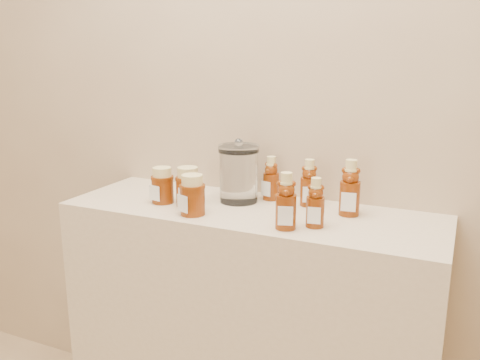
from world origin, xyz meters
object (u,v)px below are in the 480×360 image
at_px(bear_bottle_back_left, 271,175).
at_px(honey_jar_left, 162,185).
at_px(glass_canister, 239,171).
at_px(display_table, 249,337).
at_px(bear_bottle_front_left, 286,197).

bearing_deg(bear_bottle_back_left, honey_jar_left, -132.37).
distance_m(bear_bottle_back_left, glass_canister, 0.11).
distance_m(display_table, honey_jar_left, 0.59).
relative_size(bear_bottle_front_left, glass_canister, 0.89).
relative_size(bear_bottle_back_left, honey_jar_left, 1.41).
distance_m(honey_jar_left, glass_canister, 0.25).
relative_size(display_table, honey_jar_left, 10.14).
xyz_separation_m(bear_bottle_back_left, bear_bottle_front_left, (0.14, -0.26, 0.01)).
height_order(display_table, bear_bottle_front_left, bear_bottle_front_left).
height_order(bear_bottle_back_left, glass_canister, glass_canister).
distance_m(bear_bottle_front_left, glass_canister, 0.30).
height_order(bear_bottle_back_left, bear_bottle_front_left, bear_bottle_front_left).
bearing_deg(display_table, bear_bottle_front_left, -37.52).
relative_size(display_table, bear_bottle_front_left, 6.56).
bearing_deg(honey_jar_left, bear_bottle_front_left, 2.66).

